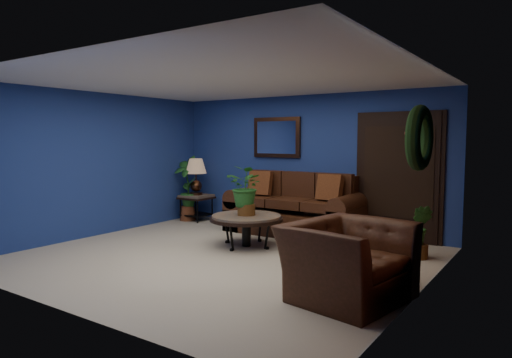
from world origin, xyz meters
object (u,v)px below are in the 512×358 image
Objects in this scene: end_table at (196,201)px; coffee_table at (246,219)px; table_lamp at (196,172)px; side_chair at (320,207)px; sofa at (296,213)px; armchair at (347,261)px.

coffee_table is at bearing -30.70° from end_table.
end_table is (-2.19, 1.30, -0.03)m from coffee_table.
side_chair is (2.80, 0.07, -0.49)m from table_lamp.
end_table is 2.80m from side_chair.
sofa is at bearing 1.01° from table_lamp.
armchair is at bearing -30.73° from end_table.
end_table is 5.18m from armchair.
table_lamp reaches higher than coffee_table.
side_chair is (0.61, 1.37, 0.07)m from coffee_table.
table_lamp reaches higher than side_chair.
side_chair is at bearing 1.36° from end_table.
sofa is 1.36m from coffee_table.
coffee_table is 1.28× the size of side_chair.
coffee_table is at bearing -96.31° from sofa.
table_lamp is (-2.34, -0.04, 0.65)m from sofa.
sofa reaches higher than end_table.
side_chair is at bearing 41.98° from armchair.
side_chair reaches higher than end_table.
sofa is 3.33× the size of table_lamp.
sofa is 3.41m from armchair.
armchair is at bearing -30.73° from table_lamp.
table_lamp is 5.21m from armchair.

